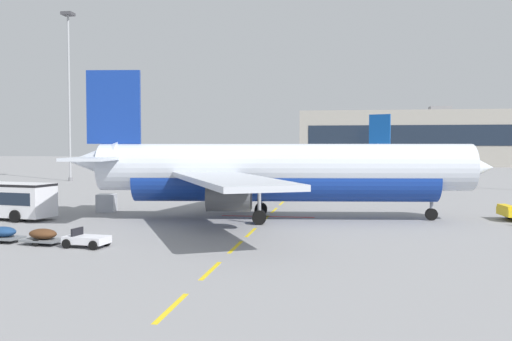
# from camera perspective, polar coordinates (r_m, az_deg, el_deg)

# --- Properties ---
(ground) EXTENTS (400.00, 400.00, 0.00)m
(ground) POSITION_cam_1_polar(r_m,az_deg,el_deg) (67.27, 22.32, -2.77)
(ground) COLOR gray
(apron_paint_markings) EXTENTS (8.00, 94.19, 0.01)m
(apron_paint_markings) POSITION_cam_1_polar(r_m,az_deg,el_deg) (62.49, 3.01, -2.98)
(apron_paint_markings) COLOR yellow
(apron_paint_markings) RESTS_ON ground
(airliner_foreground) EXTENTS (34.81, 34.37, 12.20)m
(airliner_foreground) POSITION_cam_1_polar(r_m,az_deg,el_deg) (45.64, 2.20, -0.10)
(airliner_foreground) COLOR silver
(airliner_foreground) RESTS_ON ground
(airliner_mid_left) EXTENTS (32.74, 31.07, 11.98)m
(airliner_mid_left) POSITION_cam_1_polar(r_m,az_deg,el_deg) (117.73, 6.52, 1.56)
(airliner_mid_left) COLOR white
(airliner_mid_left) RESTS_ON ground
(baggage_train) EXTENTS (8.72, 2.71, 1.14)m
(baggage_train) POSITION_cam_1_polar(r_m,az_deg,el_deg) (37.07, -20.82, -6.25)
(baggage_train) COLOR silver
(baggage_train) RESTS_ON ground
(uld_cargo_container) EXTENTS (1.85, 1.81, 1.60)m
(uld_cargo_container) POSITION_cam_1_polar(r_m,az_deg,el_deg) (53.11, -14.97, -3.21)
(uld_cargo_container) COLOR #B7BCC6
(uld_cargo_container) RESTS_ON ground
(apron_light_mast_near) EXTENTS (1.80, 1.80, 27.96)m
(apron_light_mast_near) POSITION_cam_1_polar(r_m,az_deg,el_deg) (99.27, -18.50, 8.90)
(apron_light_mast_near) COLOR slate
(apron_light_mast_near) RESTS_ON ground
(terminal_satellite) EXTENTS (61.59, 26.49, 17.17)m
(terminal_satellite) POSITION_cam_1_polar(r_m,az_deg,el_deg) (171.40, 15.14, 3.15)
(terminal_satellite) COLOR #9E998E
(terminal_satellite) RESTS_ON ground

